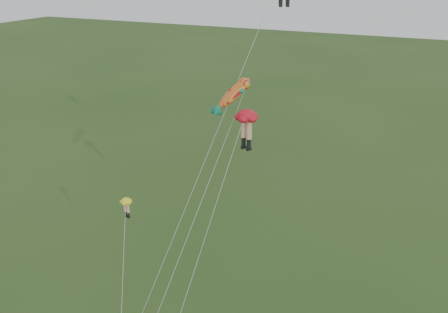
% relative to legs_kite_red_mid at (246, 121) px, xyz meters
% --- Properties ---
extents(legs_kite_red_mid, '(3.27, 9.10, 14.94)m').
position_rel_legs_kite_red_mid_xyz_m(legs_kite_red_mid, '(0.00, 0.00, 0.00)').
color(legs_kite_red_mid, red).
rests_on(legs_kite_red_mid, ground).
extents(legs_kite_yellow, '(2.72, 5.24, 8.18)m').
position_rel_legs_kite_red_mid_xyz_m(legs_kite_yellow, '(-7.86, -2.96, -6.74)').
color(legs_kite_yellow, '#FFF420').
rests_on(legs_kite_yellow, ground).
extents(fish_kite, '(3.90, 10.13, 16.88)m').
position_rel_legs_kite_red_mid_xyz_m(fish_kite, '(-1.25, 0.89, 1.42)').
color(fish_kite, gold).
rests_on(fish_kite, ground).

